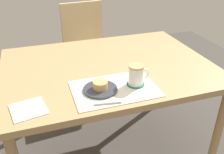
{
  "coord_description": "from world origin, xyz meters",
  "views": [
    {
      "loc": [
        -0.4,
        -1.31,
        1.4
      ],
      "look_at": [
        -0.05,
        -0.24,
        0.77
      ],
      "focal_mm": 40.0,
      "sensor_mm": 36.0,
      "label": 1
    }
  ],
  "objects_px": {
    "dining_table": "(108,75)",
    "coffee_mug": "(136,75)",
    "pastry_plate": "(100,89)",
    "wooden_chair": "(87,49)",
    "pastry": "(100,85)"
  },
  "relations": [
    {
      "from": "pastry",
      "to": "wooden_chair",
      "type": "bearing_deg",
      "value": 80.79
    },
    {
      "from": "pastry_plate",
      "to": "coffee_mug",
      "type": "relative_size",
      "value": 1.53
    },
    {
      "from": "pastry_plate",
      "to": "pastry",
      "type": "distance_m",
      "value": 0.03
    },
    {
      "from": "dining_table",
      "to": "pastry_plate",
      "type": "relative_size",
      "value": 7.28
    },
    {
      "from": "pastry",
      "to": "coffee_mug",
      "type": "bearing_deg",
      "value": -0.86
    },
    {
      "from": "wooden_chair",
      "to": "pastry",
      "type": "distance_m",
      "value": 1.13
    },
    {
      "from": "dining_table",
      "to": "pastry_plate",
      "type": "bearing_deg",
      "value": -114.43
    },
    {
      "from": "wooden_chair",
      "to": "coffee_mug",
      "type": "height_order",
      "value": "wooden_chair"
    },
    {
      "from": "dining_table",
      "to": "pastry_plate",
      "type": "xyz_separation_m",
      "value": [
        -0.12,
        -0.27,
        0.08
      ]
    },
    {
      "from": "dining_table",
      "to": "pastry",
      "type": "relative_size",
      "value": 16.95
    },
    {
      "from": "pastry_plate",
      "to": "pastry",
      "type": "xyz_separation_m",
      "value": [
        0.0,
        0.0,
        0.03
      ]
    },
    {
      "from": "pastry_plate",
      "to": "coffee_mug",
      "type": "xyz_separation_m",
      "value": [
        0.19,
        -0.0,
        0.05
      ]
    },
    {
      "from": "pastry_plate",
      "to": "coffee_mug",
      "type": "bearing_deg",
      "value": -0.86
    },
    {
      "from": "dining_table",
      "to": "wooden_chair",
      "type": "xyz_separation_m",
      "value": [
        0.05,
        0.81,
        -0.16
      ]
    },
    {
      "from": "dining_table",
      "to": "coffee_mug",
      "type": "height_order",
      "value": "coffee_mug"
    }
  ]
}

